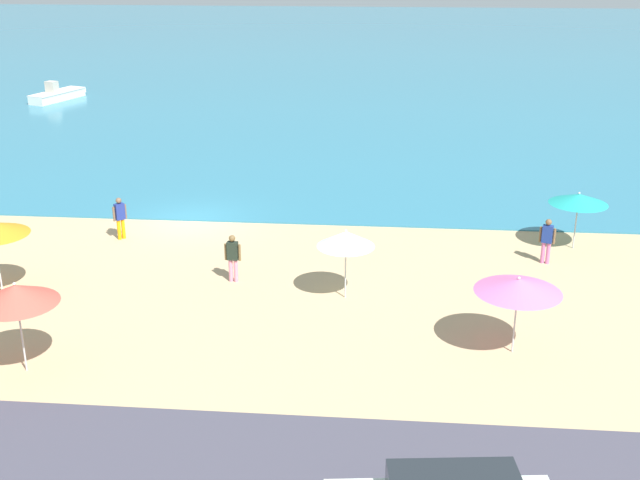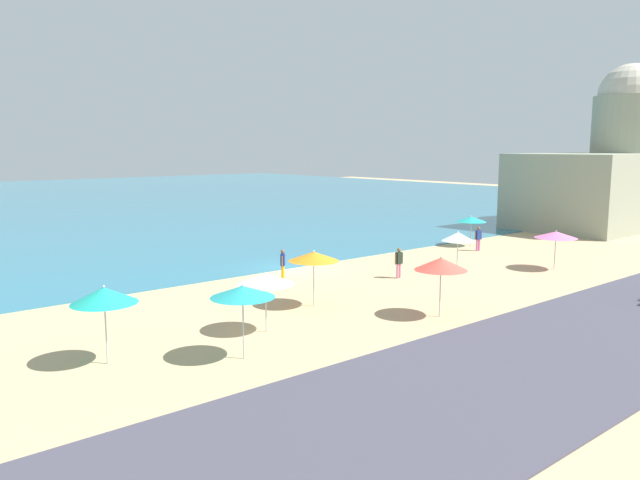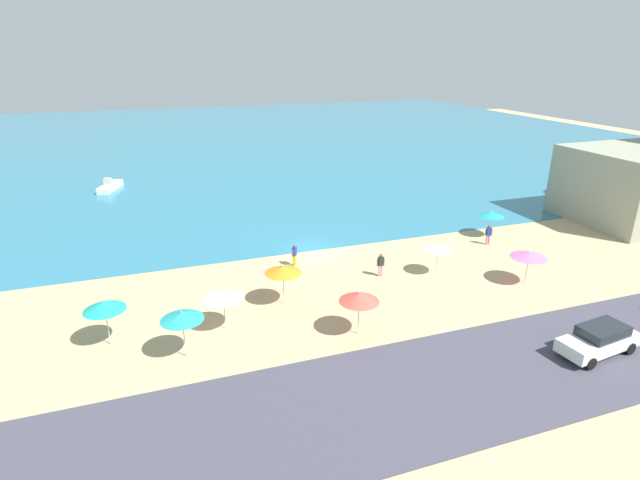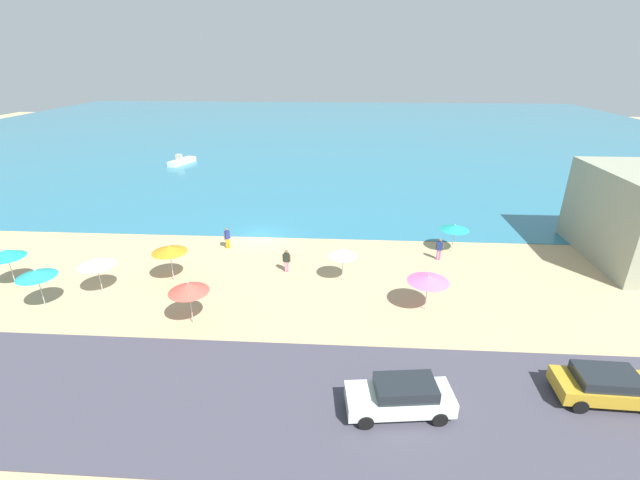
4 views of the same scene
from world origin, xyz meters
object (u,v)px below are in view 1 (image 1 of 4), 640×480
object	(u,v)px
beach_umbrella_3	(579,199)
beach_umbrella_5	(16,294)
beach_umbrella_6	(518,286)
skiff_nearshore	(57,95)
bather_0	(547,239)
bather_1	(120,216)
bather_2	(233,256)
beach_umbrella_4	(346,239)

from	to	relation	value
beach_umbrella_3	beach_umbrella_5	world-z (taller)	beach_umbrella_5
beach_umbrella_6	skiff_nearshore	world-z (taller)	beach_umbrella_6
beach_umbrella_5	bather_0	xyz separation A→B (m)	(15.30, 9.05, -1.33)
beach_umbrella_3	bather_1	xyz separation A→B (m)	(-17.29, -0.53, -1.01)
beach_umbrella_3	bather_2	xyz separation A→B (m)	(-12.17, -4.23, -1.01)
beach_umbrella_5	beach_umbrella_6	bearing A→B (deg)	9.62
beach_umbrella_4	bather_0	distance (m)	7.92
beach_umbrella_5	skiff_nearshore	bearing A→B (deg)	110.94
beach_umbrella_6	bather_2	size ratio (longest dim) A/B	1.44
bather_2	skiff_nearshore	xyz separation A→B (m)	(-18.69, 30.78, -0.51)
skiff_nearshore	bather_1	bearing A→B (deg)	-63.39
beach_umbrella_6	bather_1	xyz separation A→B (m)	(-13.91, 7.89, -1.11)
beach_umbrella_3	beach_umbrella_4	bearing A→B (deg)	-148.05
skiff_nearshore	beach_umbrella_5	bearing A→B (deg)	-69.06
beach_umbrella_3	beach_umbrella_4	distance (m)	9.80
beach_umbrella_5	skiff_nearshore	size ratio (longest dim) A/B	0.52
beach_umbrella_5	bather_2	bearing A→B (deg)	55.33
beach_umbrella_3	bather_2	world-z (taller)	beach_umbrella_3
bather_1	bather_2	world-z (taller)	bather_2
beach_umbrella_4	bather_2	xyz separation A→B (m)	(-3.86, 0.96, -1.10)
beach_umbrella_4	beach_umbrella_5	xyz separation A→B (m)	(-8.31, -5.48, 0.23)
beach_umbrella_6	bather_2	xyz separation A→B (m)	(-8.79, 4.19, -1.10)
bather_0	beach_umbrella_5	bearing A→B (deg)	-149.40
beach_umbrella_4	bather_1	world-z (taller)	beach_umbrella_4
beach_umbrella_4	skiff_nearshore	bearing A→B (deg)	125.40
beach_umbrella_4	beach_umbrella_3	bearing A→B (deg)	31.95
beach_umbrella_3	bather_0	world-z (taller)	beach_umbrella_3
beach_umbrella_3	bather_0	size ratio (longest dim) A/B	1.32
beach_umbrella_4	bather_1	distance (m)	10.17
skiff_nearshore	beach_umbrella_3	bearing A→B (deg)	-40.71
beach_umbrella_3	skiff_nearshore	xyz separation A→B (m)	(-30.87, 26.55, -1.51)
beach_umbrella_5	beach_umbrella_6	xyz separation A→B (m)	(13.24, 2.24, -0.23)
beach_umbrella_3	beach_umbrella_4	world-z (taller)	beach_umbrella_4
beach_umbrella_3	bather_1	distance (m)	17.33
bather_2	beach_umbrella_5	bearing A→B (deg)	-124.67
beach_umbrella_3	beach_umbrella_6	world-z (taller)	beach_umbrella_6
bather_0	skiff_nearshore	size ratio (longest dim) A/B	0.34
beach_umbrella_3	skiff_nearshore	distance (m)	40.74
bather_2	beach_umbrella_3	bearing A→B (deg)	19.15
beach_umbrella_6	skiff_nearshore	bearing A→B (deg)	128.16
bather_0	skiff_nearshore	xyz separation A→B (m)	(-29.54, 28.17, -0.50)
bather_1	bather_2	bearing A→B (deg)	-35.82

